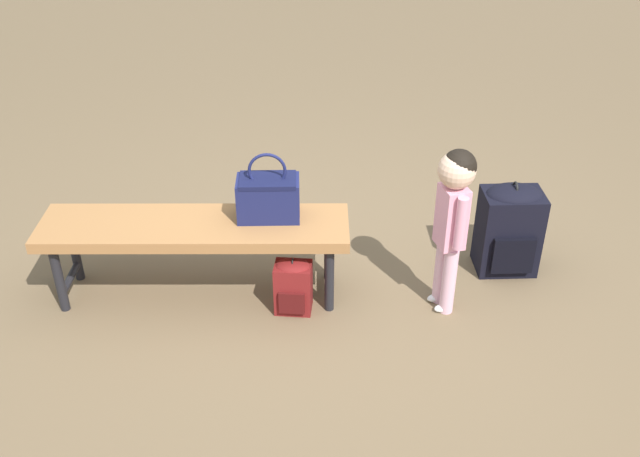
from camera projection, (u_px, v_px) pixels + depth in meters
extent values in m
plane|color=brown|center=(333.00, 303.00, 3.87)|extent=(40.00, 40.00, 0.00)
cube|color=#9E6B3D|center=(194.00, 228.00, 3.73)|extent=(1.64, 0.62, 0.06)
cylinder|color=black|center=(329.00, 249.00, 3.96)|extent=(0.05, 0.05, 0.39)
cylinder|color=black|center=(329.00, 279.00, 3.73)|extent=(0.05, 0.05, 0.39)
cylinder|color=black|center=(74.00, 249.00, 3.96)|extent=(0.05, 0.05, 0.39)
cylinder|color=black|center=(59.00, 279.00, 3.72)|extent=(0.05, 0.05, 0.39)
cylinder|color=black|center=(329.00, 278.00, 3.90)|extent=(0.08, 0.28, 0.04)
cylinder|color=black|center=(70.00, 278.00, 3.89)|extent=(0.08, 0.28, 0.04)
cube|color=#191E4C|center=(268.00, 199.00, 3.70)|extent=(0.34, 0.23, 0.22)
cube|color=#131639|center=(268.00, 181.00, 3.65)|extent=(0.31, 0.23, 0.02)
torus|color=#191E4C|center=(267.00, 171.00, 3.62)|extent=(0.20, 0.05, 0.20)
cylinder|color=#E5B2C6|center=(449.00, 281.00, 3.71)|extent=(0.07, 0.07, 0.39)
cylinder|color=#E5B2C6|center=(441.00, 271.00, 3.79)|extent=(0.07, 0.07, 0.39)
ellipsoid|color=white|center=(442.00, 308.00, 3.80)|extent=(0.10, 0.08, 0.04)
ellipsoid|color=white|center=(435.00, 298.00, 3.88)|extent=(0.10, 0.08, 0.04)
cube|color=pink|center=(452.00, 217.00, 3.56)|extent=(0.17, 0.18, 0.33)
cylinder|color=pink|center=(461.00, 224.00, 3.47)|extent=(0.06, 0.06, 0.28)
cylinder|color=pink|center=(444.00, 204.00, 3.63)|extent=(0.06, 0.06, 0.28)
sphere|color=beige|center=(457.00, 170.00, 3.42)|extent=(0.18, 0.18, 0.18)
sphere|color=black|center=(459.00, 166.00, 3.42)|extent=(0.17, 0.17, 0.17)
cube|color=black|center=(508.00, 231.00, 4.03)|extent=(0.37, 0.29, 0.48)
ellipsoid|color=black|center=(514.00, 196.00, 3.91)|extent=(0.35, 0.28, 0.11)
cube|color=black|center=(513.00, 256.00, 3.95)|extent=(0.23, 0.07, 0.22)
cube|color=black|center=(515.00, 219.00, 4.14)|extent=(0.06, 0.03, 0.41)
cube|color=black|center=(490.00, 220.00, 4.14)|extent=(0.06, 0.03, 0.41)
torus|color=black|center=(515.00, 188.00, 3.89)|extent=(0.03, 0.08, 0.08)
cube|color=maroon|center=(293.00, 287.00, 3.75)|extent=(0.20, 0.15, 0.28)
ellipsoid|color=maroon|center=(293.00, 266.00, 3.68)|extent=(0.19, 0.14, 0.06)
cube|color=#4A1010|center=(292.00, 303.00, 3.71)|extent=(0.13, 0.03, 0.13)
cube|color=#4A1010|center=(303.00, 279.00, 3.82)|extent=(0.03, 0.01, 0.24)
cube|color=#4A1010|center=(287.00, 278.00, 3.82)|extent=(0.03, 0.01, 0.24)
torus|color=black|center=(293.00, 262.00, 3.67)|extent=(0.01, 0.05, 0.05)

